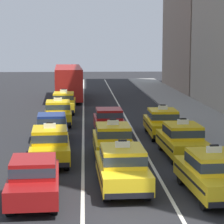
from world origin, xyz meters
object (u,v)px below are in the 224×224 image
at_px(taxi_left_second, 50,144).
at_px(taxi_center_nearest, 122,167).
at_px(sedan_left_third, 52,127).
at_px(taxi_right_second, 182,139).
at_px(sedan_center_third, 109,120).
at_px(taxi_center_second, 113,140).
at_px(taxi_right_third, 162,122).
at_px(sedan_left_nearest, 34,178).
at_px(taxi_left_fourth, 58,112).
at_px(taxi_left_fifth, 64,102).
at_px(bus_left_sixth, 68,81).
at_px(taxi_right_nearest, 212,173).

height_order(taxi_left_second, taxi_center_nearest, same).
xyz_separation_m(sedan_left_third, taxi_right_second, (6.69, -4.27, 0.03)).
relative_size(taxi_center_nearest, sedan_center_third, 1.06).
relative_size(taxi_center_second, taxi_right_third, 1.00).
bearing_deg(taxi_center_second, sedan_left_nearest, -116.35).
xyz_separation_m(taxi_left_second, taxi_left_fourth, (-0.18, 10.72, 0.00)).
bearing_deg(taxi_center_nearest, taxi_left_fifth, 98.46).
distance_m(taxi_left_second, sedan_center_third, 7.81).
bearing_deg(sedan_center_third, sedan_left_nearest, -104.55).
height_order(sedan_left_third, bus_left_sixth, bus_left_sixth).
height_order(sedan_left_nearest, taxi_right_nearest, taxi_right_nearest).
bearing_deg(taxi_left_second, bus_left_sixth, 89.92).
bearing_deg(sedan_left_third, taxi_right_second, -32.55).
height_order(sedan_left_third, taxi_center_nearest, taxi_center_nearest).
bearing_deg(sedan_center_third, taxi_left_fifth, 108.87).
height_order(taxi_center_nearest, taxi_right_third, same).
distance_m(sedan_left_third, taxi_right_third, 6.64).
bearing_deg(taxi_right_third, sedan_left_third, -171.17).
relative_size(taxi_left_second, taxi_center_second, 1.01).
height_order(bus_left_sixth, sedan_center_third, bus_left_sixth).
relative_size(taxi_left_fourth, taxi_left_fifth, 1.01).
distance_m(sedan_left_nearest, taxi_right_second, 9.25).
bearing_deg(taxi_center_second, bus_left_sixth, 96.69).
relative_size(taxi_left_fifth, bus_left_sixth, 0.40).
bearing_deg(taxi_right_second, taxi_center_second, 179.94).
bearing_deg(taxi_right_nearest, taxi_left_fourth, 111.91).
bearing_deg(bus_left_sixth, sedan_center_third, -80.70).
bearing_deg(sedan_left_nearest, sedan_left_third, 90.34).
distance_m(sedan_left_third, taxi_center_second, 5.37).
height_order(taxi_center_nearest, taxi_right_second, same).
bearing_deg(bus_left_sixth, taxi_center_nearest, -84.32).
distance_m(sedan_left_nearest, taxi_center_nearest, 3.51).
bearing_deg(taxi_left_fifth, taxi_center_second, -79.03).
distance_m(sedan_left_nearest, taxi_center_second, 7.20).
distance_m(taxi_left_fourth, taxi_center_second, 10.45).
xyz_separation_m(taxi_right_nearest, taxi_right_third, (-0.01, 11.50, 0.00)).
relative_size(bus_left_sixth, taxi_right_third, 2.47).
bearing_deg(sedan_left_nearest, taxi_right_second, 44.21).
xyz_separation_m(sedan_left_nearest, taxi_left_fifth, (0.17, 22.08, 0.03)).
bearing_deg(taxi_right_second, sedan_left_nearest, -135.79).
xyz_separation_m(sedan_left_nearest, taxi_center_nearest, (3.26, 1.31, 0.03)).
relative_size(bus_left_sixth, sedan_center_third, 2.60).
bearing_deg(sedan_center_third, taxi_left_second, -113.72).
xyz_separation_m(sedan_left_nearest, taxi_right_third, (6.50, 11.74, 0.03)).
bearing_deg(taxi_left_second, sedan_left_nearest, -91.89).
distance_m(sedan_left_third, taxi_left_fourth, 5.68).
bearing_deg(taxi_left_fifth, taxi_right_nearest, -73.82).
bearing_deg(taxi_right_third, taxi_left_fifth, 121.48).
distance_m(taxi_right_nearest, taxi_right_second, 6.21).
relative_size(sedan_left_nearest, taxi_center_nearest, 0.95).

